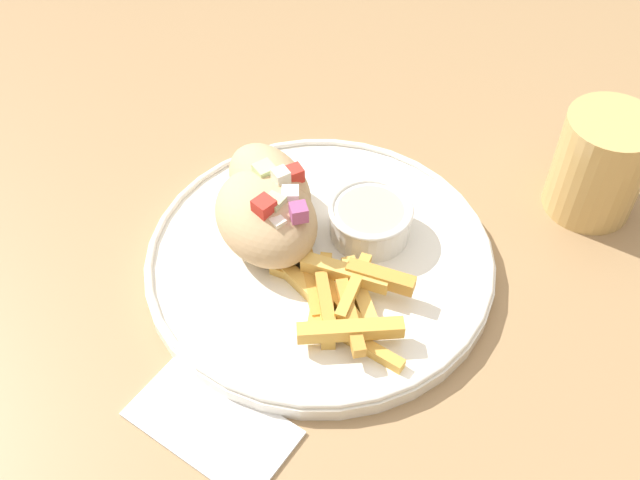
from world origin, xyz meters
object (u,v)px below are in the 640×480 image
object	(u,v)px
plate	(320,258)
pita_sandwich_far	(270,185)
fries_pile	(338,298)
water_glass	(598,169)
pita_sandwich_near	(266,217)
sauce_ramekin	(370,219)

from	to	relation	value
plate	pita_sandwich_far	world-z (taller)	pita_sandwich_far
fries_pile	water_glass	bearing A→B (deg)	68.03
plate	pita_sandwich_near	xyz separation A→B (m)	(-0.05, -0.02, 0.03)
pita_sandwich_near	pita_sandwich_far	xyz separation A→B (m)	(-0.02, 0.03, -0.00)
fries_pile	pita_sandwich_near	bearing A→B (deg)	169.46
plate	pita_sandwich_far	xyz separation A→B (m)	(-0.07, 0.02, 0.03)
plate	fries_pile	bearing A→B (deg)	-35.68
pita_sandwich_near	sauce_ramekin	distance (m)	0.09
pita_sandwich_far	water_glass	distance (m)	0.30
plate	water_glass	size ratio (longest dim) A/B	3.00
pita_sandwich_near	pita_sandwich_far	world-z (taller)	same
pita_sandwich_far	fries_pile	xyz separation A→B (m)	(0.12, -0.05, -0.02)
pita_sandwich_near	pita_sandwich_far	bearing A→B (deg)	152.84
fries_pile	water_glass	world-z (taller)	water_glass
pita_sandwich_near	water_glass	size ratio (longest dim) A/B	1.33
fries_pile	sauce_ramekin	xyz separation A→B (m)	(-0.03, 0.08, 0.01)
pita_sandwich_near	fries_pile	size ratio (longest dim) A/B	0.85
sauce_ramekin	water_glass	world-z (taller)	water_glass
sauce_ramekin	water_glass	size ratio (longest dim) A/B	0.74
sauce_ramekin	water_glass	bearing A→B (deg)	52.73
pita_sandwich_near	fries_pile	distance (m)	0.10
pita_sandwich_far	fries_pile	bearing A→B (deg)	-3.50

